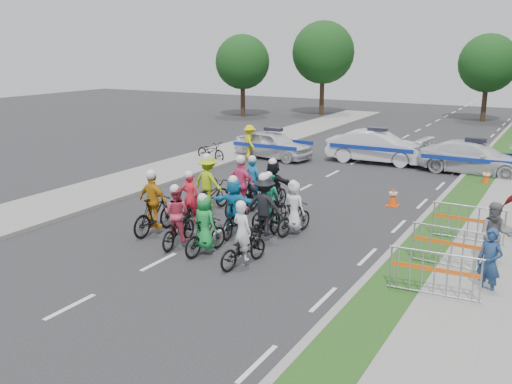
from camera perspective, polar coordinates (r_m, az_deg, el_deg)
The scene contains 33 objects.
ground at distance 15.07m, azimuth -9.71°, elevation -6.92°, with size 90.00×90.00×0.00m, color #28282B.
curb_right at distance 17.15m, azimuth 14.81°, elevation -4.32°, with size 0.20×60.00×0.12m, color gray.
grass_strip at distance 17.01m, azimuth 17.09°, elevation -4.66°, with size 1.20×60.00×0.11m, color #1A4115.
sidewalk_right at distance 16.77m, azimuth 23.12°, elevation -5.45°, with size 2.40×60.00×0.13m, color gray.
sidewalk_left at distance 22.77m, azimuth -14.62°, elevation 0.33°, with size 3.00×60.00×0.13m, color gray.
rider_0 at distance 14.46m, azimuth -1.33°, elevation -5.20°, with size 0.89×1.78×1.73m.
rider_1 at distance 15.26m, azimuth -5.12°, elevation -3.82°, with size 0.77×1.66×1.70m.
rider_2 at distance 15.99m, azimuth -7.84°, elevation -3.06°, with size 0.83×1.81×1.78m.
rider_3 at distance 17.07m, azimuth -10.14°, elevation -1.71°, with size 1.00×1.88×1.97m.
rider_4 at distance 16.22m, azimuth 0.89°, elevation -2.26°, with size 1.14×2.00×2.01m.
rider_5 at distance 16.64m, azimuth -2.15°, elevation -1.84°, with size 1.51×1.79×1.83m.
rider_6 at distance 17.68m, azimuth -6.49°, elevation -1.56°, with size 0.92×1.82×1.77m.
rider_7 at distance 16.84m, azimuth 3.81°, elevation -2.08°, with size 0.77×1.64×1.66m.
rider_8 at distance 17.58m, azimuth 1.35°, elevation -1.35°, with size 0.91×1.79×1.74m.
rider_9 at distance 18.59m, azimuth -1.41°, elevation -0.06°, with size 1.06×1.98×2.04m.
rider_10 at distance 19.19m, azimuth -4.75°, elevation 0.32°, with size 1.18×2.03×1.99m.
rider_11 at distance 19.07m, azimuth 1.75°, elevation 0.30°, with size 1.48×1.77×1.85m.
rider_12 at distance 19.71m, azimuth -0.25°, elevation 0.25°, with size 0.88×1.86×1.82m.
police_car_0 at distance 28.26m, azimuth 1.74°, elevation 4.76°, with size 1.61×4.01×1.37m, color silver.
police_car_1 at distance 27.75m, azimuth 11.96°, elevation 4.44°, with size 1.61×4.62×1.52m, color silver.
police_car_2 at distance 26.52m, azimuth 21.01°, elevation 3.19°, with size 1.95×4.81×1.40m, color silver.
spectator_0 at distance 13.72m, azimuth 22.31°, elevation -6.52°, with size 0.57×0.37×1.56m, color navy.
spectator_1 at distance 15.43m, azimuth 22.77°, elevation -4.03°, with size 0.82×0.64×1.69m, color slate.
marshal_hiviz at distance 28.08m, azimuth -0.63°, elevation 5.03°, with size 1.08×0.62×1.68m, color yellow.
barrier_0 at distance 13.14m, azimuth 17.40°, elevation -8.04°, with size 2.00×0.50×1.12m, color #A5A8AD, non-canonical shape.
barrier_1 at distance 14.90m, azimuth 18.98°, elevation -5.48°, with size 2.00×0.50×1.12m, color #A5A8AD, non-canonical shape.
barrier_2 at distance 17.06m, azimuth 20.43°, elevation -3.11°, with size 2.00×0.50×1.12m, color #A5A8AD, non-canonical shape.
cone_0 at distance 20.38m, azimuth 13.54°, elevation -0.44°, with size 0.40×0.40×0.70m.
cone_1 at distance 24.54m, azimuth 22.03°, elevation 1.40°, with size 0.40×0.40×0.70m.
parked_bike at distance 27.76m, azimuth -4.55°, elevation 4.10°, with size 0.63×1.80×0.94m, color black.
tree_0 at distance 45.12m, azimuth -1.35°, elevation 12.86°, with size 4.20×4.20×6.30m.
tree_3 at distance 46.44m, azimuth 6.72°, elevation 13.68°, with size 4.90×4.90×7.35m.
tree_4 at distance 45.24m, azimuth 22.20°, elevation 11.83°, with size 4.20×4.20×6.30m.
Camera 1 is at (8.96, -10.82, 5.44)m, focal length 40.00 mm.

